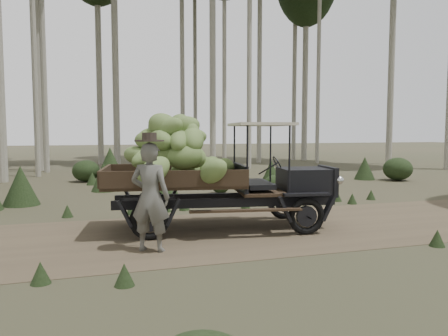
{
  "coord_description": "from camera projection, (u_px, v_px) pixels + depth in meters",
  "views": [
    {
      "loc": [
        -3.15,
        -8.18,
        2.01
      ],
      "look_at": [
        -0.5,
        0.31,
        1.26
      ],
      "focal_mm": 35.0,
      "sensor_mm": 36.0,
      "label": 1
    }
  ],
  "objects": [
    {
      "name": "undergrowth",
      "position": [
        200.0,
        192.0,
        10.72
      ],
      "size": [
        21.58,
        19.08,
        1.38
      ],
      "color": "#233319",
      "rests_on": "ground"
    },
    {
      "name": "dirt_track",
      "position": [
        252.0,
        230.0,
        8.88
      ],
      "size": [
        70.0,
        4.0,
        0.01
      ],
      "primitive_type": "cube",
      "color": "brown",
      "rests_on": "ground"
    },
    {
      "name": "banana_truck",
      "position": [
        197.0,
        161.0,
        8.82
      ],
      "size": [
        4.94,
        2.56,
        2.47
      ],
      "rotation": [
        0.0,
        0.0,
        -0.16
      ],
      "color": "black",
      "rests_on": "ground"
    },
    {
      "name": "ground",
      "position": [
        252.0,
        230.0,
        8.88
      ],
      "size": [
        120.0,
        120.0,
        0.0
      ],
      "primitive_type": "plane",
      "color": "#473D2B",
      "rests_on": "ground"
    },
    {
      "name": "farmer",
      "position": [
        150.0,
        196.0,
        7.25
      ],
      "size": [
        0.8,
        0.71,
        1.99
      ],
      "rotation": [
        0.0,
        0.0,
        2.63
      ],
      "color": "#5B5953",
      "rests_on": "ground"
    }
  ]
}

